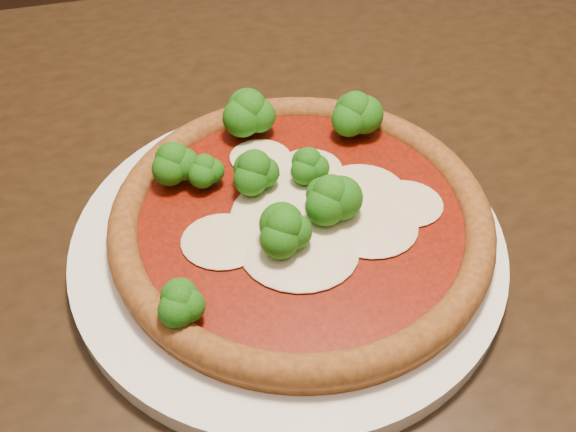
{
  "coord_description": "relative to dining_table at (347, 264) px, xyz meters",
  "views": [
    {
      "loc": [
        0.02,
        -0.19,
        1.15
      ],
      "look_at": [
        -0.0,
        0.16,
        0.79
      ],
      "focal_mm": 40.0,
      "sensor_mm": 36.0,
      "label": 1
    }
  ],
  "objects": [
    {
      "name": "dining_table",
      "position": [
        0.0,
        0.0,
        0.0
      ],
      "size": [
        1.51,
        1.23,
        0.75
      ],
      "rotation": [
        0.0,
        0.0,
        0.32
      ],
      "color": "black",
      "rests_on": "floor"
    },
    {
      "name": "plate",
      "position": [
        -0.05,
        -0.06,
        0.1
      ],
      "size": [
        0.34,
        0.34,
        0.02
      ],
      "primitive_type": "cylinder",
      "color": "white",
      "rests_on": "dining_table"
    },
    {
      "name": "pizza",
      "position": [
        -0.05,
        -0.05,
        0.12
      ],
      "size": [
        0.3,
        0.3,
        0.06
      ],
      "rotation": [
        0.0,
        0.0,
        0.28
      ],
      "color": "brown",
      "rests_on": "plate"
    }
  ]
}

